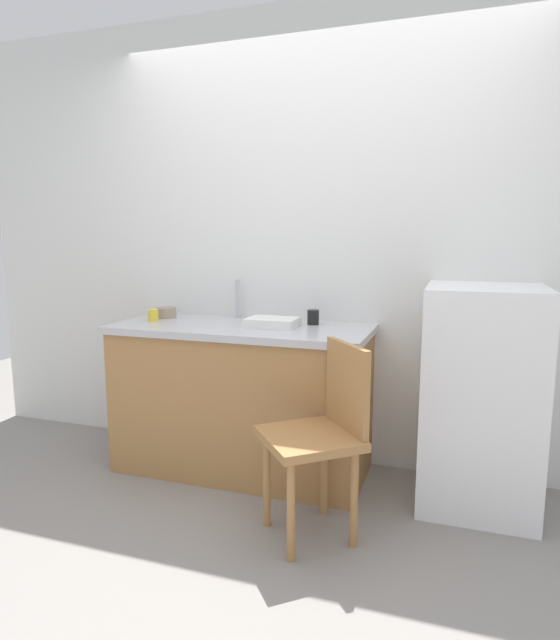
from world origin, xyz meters
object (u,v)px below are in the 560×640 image
Objects in this scene: chair at (322,430)px; dish_tray at (272,322)px; terracotta_bowl at (166,312)px; cup_yellow at (153,315)px; cup_black at (313,317)px; refrigerator at (481,397)px.

dish_tray is at bearing 178.68° from chair.
terracotta_bowl is 0.14m from cup_yellow.
terracotta_bowl reaches higher than chair.
terracotta_bowl is at bearing 171.68° from dish_tray.
dish_tray is 2.27× the size of terracotta_bowl.
cup_yellow is at bearing -177.20° from dish_tray.
terracotta_bowl is 1.46× the size of cup_black.
refrigerator reaches higher than cup_black.
cup_black is at bearing 2.49° from terracotta_bowl.
terracotta_bowl is at bearing -158.72° from chair.
chair is at bearing -28.91° from terracotta_bowl.
cup_black reaches higher than chair.
cup_black is (-0.23, 0.69, 0.41)m from chair.
refrigerator is 1.16m from dish_tray.
cup_black is (0.94, 0.04, 0.01)m from terracotta_bowl.
cup_yellow is (-1.17, 0.50, 0.40)m from chair.
dish_tray reaches higher than chair.
refrigerator reaches higher than dish_tray.
cup_yellow is (-0.94, -0.19, -0.01)m from cup_black.
chair is 7.20× the size of terracotta_bowl.
refrigerator is at bearing 88.55° from chair.
refrigerator is 15.84× the size of cup_yellow.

